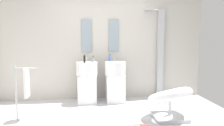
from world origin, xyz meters
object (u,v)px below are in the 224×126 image
object	(u,v)px
coffee_mug	(137,125)
pedestal_sink_right	(115,81)
lounge_chair	(170,99)
soap_bottle_grey	(93,59)
shower_column	(160,52)
soap_bottle_black	(84,59)
pedestal_sink_left	(87,81)
towel_rack	(25,84)
soap_bottle_blue	(110,58)

from	to	relation	value
coffee_mug	pedestal_sink_right	bearing A→B (deg)	96.12
pedestal_sink_right	lounge_chair	size ratio (longest dim) A/B	0.97
pedestal_sink_right	soap_bottle_grey	size ratio (longest dim) A/B	7.39
pedestal_sink_right	shower_column	world-z (taller)	shower_column
shower_column	soap_bottle_black	bearing A→B (deg)	-168.05
lounge_chair	soap_bottle_black	distance (m)	1.88
pedestal_sink_left	soap_bottle_grey	distance (m)	0.50
lounge_chair	towel_rack	distance (m)	2.50
shower_column	pedestal_sink_right	bearing A→B (deg)	-167.27
soap_bottle_black	soap_bottle_blue	bearing A→B (deg)	21.97
soap_bottle_black	coffee_mug	bearing A→B (deg)	-58.24
lounge_chair	soap_bottle_blue	size ratio (longest dim) A/B	6.09
shower_column	soap_bottle_grey	size ratio (longest dim) A/B	15.35
pedestal_sink_right	coffee_mug	xyz separation A→B (m)	(0.16, -1.45, -0.41)
pedestal_sink_left	soap_bottle_grey	bearing A→B (deg)	-5.18
towel_rack	soap_bottle_blue	bearing A→B (deg)	32.29
pedestal_sink_left	soap_bottle_blue	world-z (taller)	soap_bottle_blue
coffee_mug	soap_bottle_grey	world-z (taller)	soap_bottle_grey
soap_bottle_black	towel_rack	bearing A→B (deg)	-142.81
pedestal_sink_left	shower_column	world-z (taller)	shower_column
pedestal_sink_left	soap_bottle_blue	distance (m)	0.71
pedestal_sink_right	lounge_chair	bearing A→B (deg)	-54.03
towel_rack	soap_bottle_black	bearing A→B (deg)	37.19
pedestal_sink_left	coffee_mug	world-z (taller)	pedestal_sink_left
shower_column	soap_bottle_black	distance (m)	1.78
soap_bottle_grey	coffee_mug	bearing A→B (deg)	-66.13
soap_bottle_black	soap_bottle_blue	world-z (taller)	same
shower_column	soap_bottle_blue	distance (m)	1.20
shower_column	soap_bottle_grey	distance (m)	1.58
lounge_chair	towel_rack	world-z (taller)	towel_rack
pedestal_sink_right	shower_column	bearing A→B (deg)	12.73
coffee_mug	soap_bottle_blue	bearing A→B (deg)	99.81
pedestal_sink_right	towel_rack	distance (m)	1.89
soap_bottle_black	soap_bottle_blue	distance (m)	0.60
lounge_chair	coffee_mug	size ratio (longest dim) A/B	11.50
pedestal_sink_left	pedestal_sink_right	size ratio (longest dim) A/B	1.00
soap_bottle_black	pedestal_sink_right	bearing A→B (deg)	10.67
pedestal_sink_left	towel_rack	distance (m)	1.38
coffee_mug	soap_bottle_grey	bearing A→B (deg)	113.87
shower_column	towel_rack	xyz separation A→B (m)	(-2.74, -1.12, -0.45)
shower_column	soap_bottle_black	xyz separation A→B (m)	(-1.74, -0.37, -0.12)
pedestal_sink_left	pedestal_sink_right	xyz separation A→B (m)	(0.62, 0.00, 0.00)
pedestal_sink_left	coffee_mug	xyz separation A→B (m)	(0.77, -1.45, -0.41)
towel_rack	coffee_mug	size ratio (longest dim) A/B	10.75
pedestal_sink_left	soap_bottle_black	bearing A→B (deg)	-111.08
shower_column	soap_bottle_black	size ratio (longest dim) A/B	12.27
pedestal_sink_right	soap_bottle_blue	xyz separation A→B (m)	(-0.11, 0.10, 0.49)
shower_column	soap_bottle_blue	world-z (taller)	shower_column
coffee_mug	lounge_chair	bearing A→B (deg)	27.14
pedestal_sink_left	shower_column	bearing A→B (deg)	8.18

